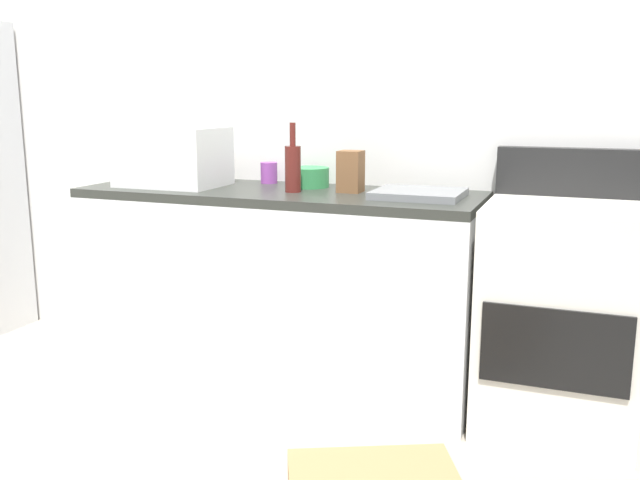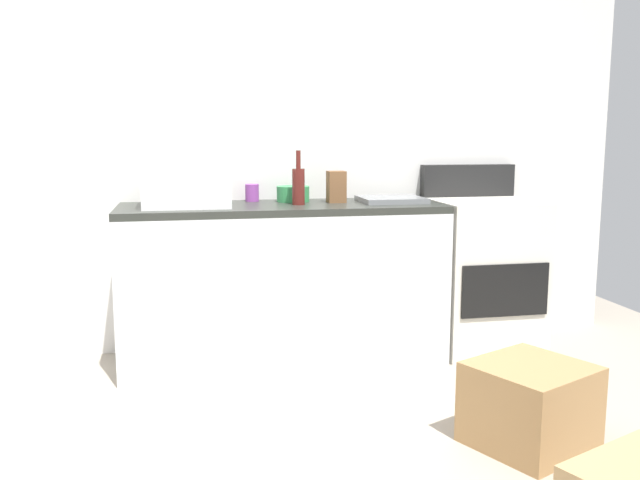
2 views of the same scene
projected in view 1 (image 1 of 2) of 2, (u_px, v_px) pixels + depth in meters
The scene contains 9 objects.
wall_back at pixel (252, 98), 3.46m from camera, with size 5.00×0.10×2.60m, color silver.
kitchen_counter at pixel (280, 287), 3.21m from camera, with size 1.80×0.60×0.90m.
stove_oven at pixel (559, 313), 2.78m from camera, with size 0.60×0.61×1.10m.
microwave at pixel (173, 157), 3.24m from camera, with size 0.46×0.34×0.27m, color white.
sink_basin at pixel (419, 194), 2.89m from camera, with size 0.36×0.32×0.03m, color slate.
wine_bottle at pixel (293, 167), 3.03m from camera, with size 0.07×0.07×0.30m.
coffee_mug at pixel (269, 173), 3.35m from camera, with size 0.08×0.08×0.10m, color purple.
knife_block at pixel (351, 171), 3.03m from camera, with size 0.10×0.10×0.18m, color brown.
mixing_bowl at pixel (308, 177), 3.21m from camera, with size 0.19×0.19×0.09m, color #338C4C.
Camera 1 is at (1.59, -1.62, 1.31)m, focal length 39.23 mm.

